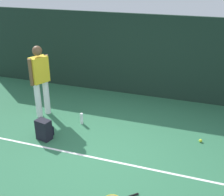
% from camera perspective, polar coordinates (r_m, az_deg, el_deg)
% --- Properties ---
extents(ground_plane, '(12.00, 12.00, 0.00)m').
position_cam_1_polar(ground_plane, '(5.68, -1.32, -10.83)').
color(ground_plane, '#2D6B47').
extents(back_fence, '(10.00, 0.10, 2.21)m').
position_cam_1_polar(back_fence, '(7.83, 6.19, 8.14)').
color(back_fence, '#192D23').
rests_on(back_fence, ground).
extents(court_line, '(9.00, 0.05, 0.00)m').
position_cam_1_polar(court_line, '(5.53, -2.04, -11.94)').
color(court_line, white).
rests_on(court_line, ground).
extents(tennis_player, '(0.36, 0.49, 1.70)m').
position_cam_1_polar(tennis_player, '(6.87, -13.99, 3.99)').
color(tennis_player, white).
rests_on(tennis_player, ground).
extents(backpack, '(0.34, 0.33, 0.44)m').
position_cam_1_polar(backpack, '(6.17, -13.18, -6.12)').
color(backpack, black).
rests_on(backpack, ground).
extents(tennis_ball_near_player, '(0.07, 0.07, 0.07)m').
position_cam_1_polar(tennis_ball_near_player, '(6.26, 17.04, -8.03)').
color(tennis_ball_near_player, '#CCE033').
rests_on(tennis_ball_near_player, ground).
extents(water_bottle, '(0.07, 0.07, 0.26)m').
position_cam_1_polar(water_bottle, '(6.65, -6.00, -4.03)').
color(water_bottle, white).
rests_on(water_bottle, ground).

